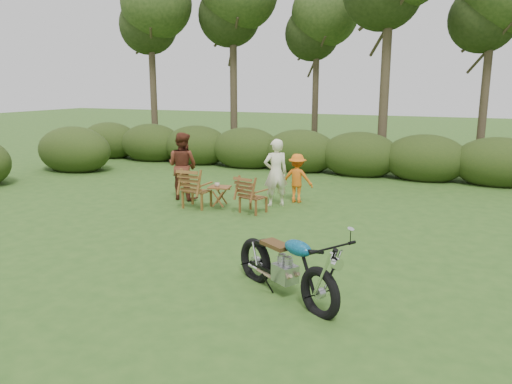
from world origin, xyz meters
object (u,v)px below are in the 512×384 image
at_px(adult_a, 275,206).
at_px(adult_b, 184,199).
at_px(child, 297,202).
at_px(lawn_chair_left, 197,207).
at_px(side_table, 220,197).
at_px(lawn_chair_right, 253,212).
at_px(cup, 217,185).
at_px(motorcycle, 285,295).

distance_m(adult_a, adult_b, 2.43).
bearing_deg(child, adult_a, 54.87).
relative_size(adult_b, child, 1.41).
height_order(lawn_chair_left, side_table, side_table).
height_order(lawn_chair_right, adult_b, adult_b).
relative_size(side_table, adult_a, 0.33).
bearing_deg(adult_a, child, -160.86).
bearing_deg(lawn_chair_right, side_table, 11.26).
xyz_separation_m(cup, adult_a, (1.16, 0.79, -0.57)).
bearing_deg(side_table, adult_a, 33.97).
distance_m(adult_b, child, 2.88).
relative_size(lawn_chair_left, cup, 7.93).
relative_size(cup, child, 0.10).
xyz_separation_m(motorcycle, cup, (-3.17, 3.98, 0.57)).
bearing_deg(motorcycle, cup, 160.07).
relative_size(motorcycle, adult_b, 1.18).
bearing_deg(adult_b, adult_a, -169.13).
distance_m(motorcycle, cup, 5.12).
relative_size(side_table, cup, 4.40).
xyz_separation_m(lawn_chair_right, cup, (-0.92, 0.00, 0.57)).
bearing_deg(child, lawn_chair_left, 32.46).
bearing_deg(adult_b, cup, 161.78).
xyz_separation_m(lawn_chair_left, adult_a, (1.65, 0.89, 0.00)).
height_order(cup, adult_b, adult_b).
bearing_deg(lawn_chair_right, motorcycle, 133.53).
height_order(motorcycle, child, child).
distance_m(motorcycle, side_table, 5.10).
xyz_separation_m(motorcycle, side_table, (-3.13, 4.03, 0.26)).
bearing_deg(motorcycle, adult_a, 144.40).
bearing_deg(cup, side_table, 44.36).
distance_m(side_table, adult_b, 1.41).
distance_m(lawn_chair_right, side_table, 0.92).
relative_size(side_table, child, 0.44).
height_order(cup, child, cup).
bearing_deg(adult_a, adult_b, -33.29).
distance_m(lawn_chair_left, child, 2.47).
relative_size(side_table, adult_b, 0.31).
distance_m(lawn_chair_left, adult_b, 0.99).
bearing_deg(motorcycle, side_table, 159.38).
height_order(motorcycle, cup, cup).
xyz_separation_m(cup, adult_b, (-1.26, 0.53, -0.57)).
xyz_separation_m(side_table, adult_a, (1.11, 0.75, -0.26)).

